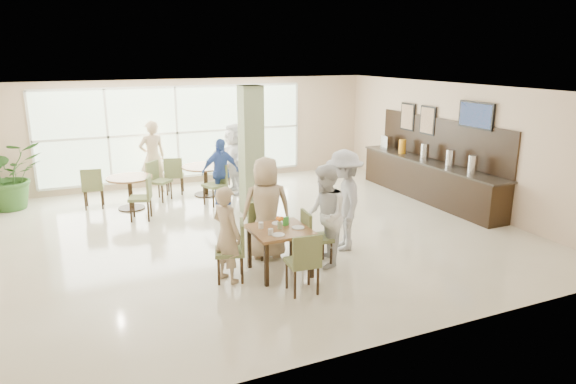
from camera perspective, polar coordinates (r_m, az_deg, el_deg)
name	(u,v)px	position (r m, az deg, el deg)	size (l,w,h in m)	color
ground	(254,232)	(10.31, -3.75, -4.42)	(10.00, 10.00, 0.00)	beige
room_shell	(253,148)	(9.87, -3.92, 4.93)	(10.00, 10.00, 10.00)	white
window_bank	(177,133)	(14.03, -12.21, 6.45)	(7.00, 0.04, 7.00)	silver
column	(251,151)	(11.17, -4.10, 4.56)	(0.45, 0.45, 2.80)	#6B7B55
main_table	(280,235)	(8.22, -0.93, -4.76)	(0.91, 0.91, 0.75)	brown
round_table_left	(130,185)	(12.17, -17.17, 0.73)	(1.02, 1.02, 0.75)	brown
round_table_right	(205,172)	(12.93, -9.15, 2.19)	(1.15, 1.15, 0.75)	brown
chairs_main_table	(279,245)	(8.30, -1.05, -5.86)	(2.05, 2.04, 0.95)	#566135
chairs_table_left	(131,189)	(12.18, -17.01, 0.36)	(2.08, 1.92, 0.95)	#566135
chairs_table_right	(205,176)	(12.97, -9.22, 1.72)	(1.89, 1.99, 0.95)	#566135
tabletop_clutter	(279,225)	(8.18, -0.96, -3.68)	(0.69, 0.72, 0.21)	white
buffet_counter	(429,177)	(12.87, 15.38, 1.62)	(0.64, 4.70, 1.95)	black
wall_tv	(476,115)	(11.95, 20.17, 8.01)	(0.06, 1.00, 0.58)	black
framed_art_a	(428,120)	(13.18, 15.26, 7.68)	(0.05, 0.55, 0.70)	black
framed_art_b	(408,117)	(13.80, 13.16, 8.14)	(0.05, 0.55, 0.70)	black
potted_plant	(10,176)	(13.21, -28.51, 1.62)	(1.39, 1.39, 1.55)	#305E25
teen_left	(227,234)	(7.96, -6.82, -4.70)	(0.56, 0.37, 1.53)	tan
teen_far	(266,208)	(8.81, -2.43, -1.78)	(0.87, 0.47, 1.77)	tan
teen_right	(325,216)	(8.48, 4.10, -2.68)	(0.84, 0.65, 1.72)	white
teen_standing	(344,200)	(9.21, 6.22, -0.92)	(1.18, 0.68, 1.82)	#AFAEB1
adult_a	(220,172)	(12.04, -7.51, 2.24)	(0.91, 0.52, 1.56)	#3957AB
adult_b	(234,159)	(13.00, -6.00, 3.72)	(1.64, 0.71, 1.77)	white
adult_standing	(153,157)	(13.39, -14.82, 3.79)	(0.67, 0.44, 1.84)	tan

